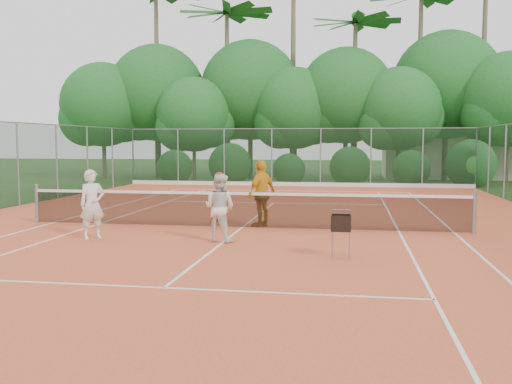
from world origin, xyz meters
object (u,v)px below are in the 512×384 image
player_white (92,204)px  player_yellow (262,193)px  player_center_grp (220,207)px  ball_hopper (341,224)px

player_white → player_yellow: 4.51m
player_yellow → player_center_grp: bearing=16.7°
player_white → player_center_grp: player_white is taller
player_white → player_center_grp: 3.08m
player_center_grp → player_yellow: 2.59m
player_yellow → ball_hopper: player_yellow is taller
player_white → ball_hopper: 6.02m
ball_hopper → player_center_grp: bearing=157.5°
player_yellow → player_white: bearing=-24.5°
player_center_grp → ball_hopper: bearing=-27.1°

